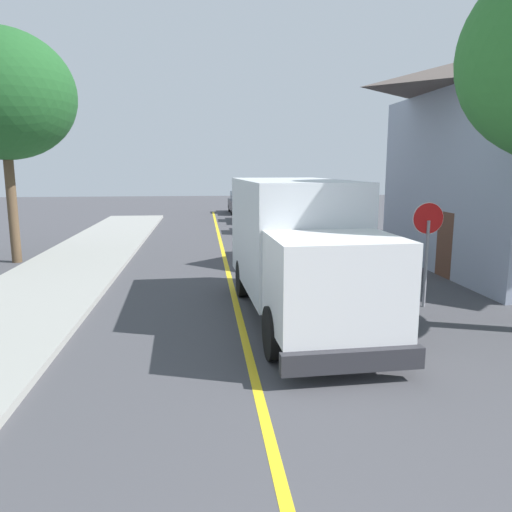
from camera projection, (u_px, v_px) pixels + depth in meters
name	position (u px, v px, depth m)	size (l,w,h in m)	color
centre_line_yellow	(240.00, 320.00, 11.35)	(0.16, 56.00, 0.01)	gold
box_truck	(298.00, 243.00, 11.38)	(2.71, 7.28, 3.20)	silver
parked_car_near	(287.00, 237.00, 19.07)	(1.80, 4.40, 1.67)	maroon
parked_car_mid	(266.00, 219.00, 26.05)	(1.80, 4.40, 1.67)	silver
parked_car_far	(255.00, 209.00, 31.85)	(1.89, 4.44, 1.67)	#4C564C
parked_car_furthest	(241.00, 203.00, 37.59)	(1.87, 4.43, 1.67)	black
stop_sign	(427.00, 234.00, 12.14)	(0.80, 0.10, 2.65)	gray
street_tree_down_block	(2.00, 95.00, 17.17)	(5.03, 5.03, 8.28)	brown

